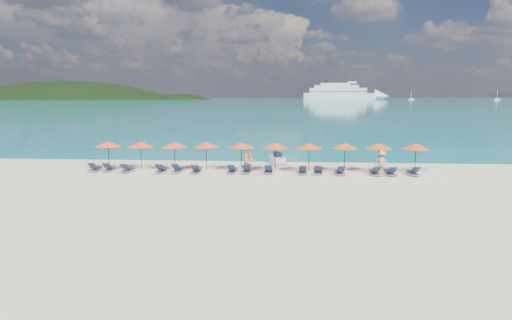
{
  "coord_description": "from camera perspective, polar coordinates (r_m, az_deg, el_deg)",
  "views": [
    {
      "loc": [
        2.3,
        -27.65,
        5.87
      ],
      "look_at": [
        0.0,
        3.0,
        1.2
      ],
      "focal_mm": 30.0,
      "sensor_mm": 36.0,
      "label": 1
    }
  ],
  "objects": [
    {
      "name": "lounger_5",
      "position": [
        32.83,
        -7.92,
        -1.32
      ],
      "size": [
        0.65,
        1.71,
        0.66
      ],
      "rotation": [
        0.0,
        0.0,
        0.02
      ],
      "color": "silver",
      "rests_on": "ground"
    },
    {
      "name": "lounger_9",
      "position": [
        32.32,
        6.23,
        -1.45
      ],
      "size": [
        0.65,
        1.71,
        0.66
      ],
      "rotation": [
        0.0,
        0.0,
        -0.02
      ],
      "color": "silver",
      "rests_on": "ground"
    },
    {
      "name": "umbrella_0",
      "position": [
        36.04,
        -19.11,
        2.03
      ],
      "size": [
        2.1,
        2.1,
        2.28
      ],
      "color": "black",
      "rests_on": "ground"
    },
    {
      "name": "umbrella_8",
      "position": [
        34.02,
        16.08,
        1.8
      ],
      "size": [
        2.1,
        2.1,
        2.28
      ],
      "color": "black",
      "rests_on": "ground"
    },
    {
      "name": "lounger_10",
      "position": [
        32.48,
        8.29,
        -1.44
      ],
      "size": [
        0.75,
        1.74,
        0.66
      ],
      "rotation": [
        0.0,
        0.0,
        -0.08
      ],
      "color": "silver",
      "rests_on": "ground"
    },
    {
      "name": "umbrella_7",
      "position": [
        33.61,
        11.77,
        1.88
      ],
      "size": [
        2.1,
        2.1,
        2.28
      ],
      "color": "black",
      "rests_on": "ground"
    },
    {
      "name": "lounger_8",
      "position": [
        32.39,
        1.68,
        -1.38
      ],
      "size": [
        0.66,
        1.71,
        0.66
      ],
      "rotation": [
        0.0,
        0.0,
        -0.02
      ],
      "color": "silver",
      "rests_on": "ground"
    },
    {
      "name": "lounger_14",
      "position": [
        33.66,
        20.17,
        -1.53
      ],
      "size": [
        0.78,
        1.75,
        0.66
      ],
      "rotation": [
        0.0,
        0.0,
        0.1
      ],
      "color": "silver",
      "rests_on": "ground"
    },
    {
      "name": "umbrella_4",
      "position": [
        33.43,
        -1.98,
        2.02
      ],
      "size": [
        2.1,
        2.1,
        2.28
      ],
      "color": "black",
      "rests_on": "ground"
    },
    {
      "name": "sea",
      "position": [
        687.68,
        4.14,
        8.13
      ],
      "size": [
        1600.0,
        1300.0,
        0.01
      ],
      "primitive_type": "cube",
      "color": "#1FA9B2",
      "rests_on": "ground"
    },
    {
      "name": "umbrella_6",
      "position": [
        33.12,
        7.1,
        1.89
      ],
      "size": [
        2.1,
        2.1,
        2.28
      ],
      "color": "black",
      "rests_on": "ground"
    },
    {
      "name": "umbrella_2",
      "position": [
        34.23,
        -10.81,
        2.02
      ],
      "size": [
        2.1,
        2.1,
        2.28
      ],
      "color": "black",
      "rests_on": "ground"
    },
    {
      "name": "beachgoer_a",
      "position": [
        33.01,
        -1.1,
        0.07
      ],
      "size": [
        0.76,
        0.56,
        1.9
      ],
      "primitive_type": "imported",
      "rotation": [
        0.0,
        0.0,
        0.16
      ],
      "color": "tan",
      "rests_on": "ground"
    },
    {
      "name": "lounger_12",
      "position": [
        32.9,
        15.54,
        -1.54
      ],
      "size": [
        0.7,
        1.73,
        0.66
      ],
      "rotation": [
        0.0,
        0.0,
        0.05
      ],
      "color": "silver",
      "rests_on": "ground"
    },
    {
      "name": "sailboat_near",
      "position": [
        605.09,
        19.99,
        7.69
      ],
      "size": [
        6.69,
        2.23,
        12.26
      ],
      "color": "silver",
      "rests_on": "ground"
    },
    {
      "name": "headland_small",
      "position": [
        608.44,
        -10.25,
        4.66
      ],
      "size": [
        162.0,
        126.0,
        85.5
      ],
      "color": "black",
      "rests_on": "ground"
    },
    {
      "name": "lounger_13",
      "position": [
        33.08,
        17.48,
        -1.57
      ],
      "size": [
        0.69,
        1.73,
        0.66
      ],
      "rotation": [
        0.0,
        0.0,
        0.04
      ],
      "color": "silver",
      "rests_on": "ground"
    },
    {
      "name": "lounger_11",
      "position": [
        32.45,
        11.11,
        -1.52
      ],
      "size": [
        0.74,
        1.74,
        0.66
      ],
      "rotation": [
        0.0,
        0.0,
        0.07
      ],
      "color": "silver",
      "rests_on": "ground"
    },
    {
      "name": "beachgoer_c",
      "position": [
        33.19,
        16.41,
        -0.33
      ],
      "size": [
        1.28,
        0.92,
        1.8
      ],
      "primitive_type": "imported",
      "rotation": [
        0.0,
        0.0,
        2.77
      ],
      "color": "tan",
      "rests_on": "ground"
    },
    {
      "name": "cruise_ship",
      "position": [
        591.26,
        11.97,
        8.68
      ],
      "size": [
        113.01,
        21.89,
        31.31
      ],
      "rotation": [
        0.0,
        0.0,
        -0.04
      ],
      "color": "silver",
      "rests_on": "ground"
    },
    {
      "name": "lounger_6",
      "position": [
        32.55,
        -3.18,
        -1.34
      ],
      "size": [
        0.68,
        1.72,
        0.66
      ],
      "rotation": [
        0.0,
        0.0,
        -0.04
      ],
      "color": "silver",
      "rests_on": "ground"
    },
    {
      "name": "headland_main",
      "position": [
        644.62,
        -23.75,
        4.01
      ],
      "size": [
        374.0,
        242.0,
        126.5
      ],
      "color": "black",
      "rests_on": "ground"
    },
    {
      "name": "umbrella_1",
      "position": [
        35.1,
        -15.15,
        2.04
      ],
      "size": [
        2.1,
        2.1,
        2.28
      ],
      "color": "black",
      "rests_on": "ground"
    },
    {
      "name": "lounger_3",
      "position": [
        33.53,
        -12.44,
        -1.24
      ],
      "size": [
        0.66,
        1.72,
        0.66
      ],
      "rotation": [
        0.0,
        0.0,
        -0.03
      ],
      "color": "silver",
      "rests_on": "ground"
    },
    {
      "name": "sailboat_far",
      "position": [
        590.03,
        29.46,
        7.09
      ],
      "size": [
        6.45,
        2.15,
        11.83
      ],
      "color": "silver",
      "rests_on": "ground"
    },
    {
      "name": "lounger_1",
      "position": [
        35.26,
        -18.95,
        -1.03
      ],
      "size": [
        0.72,
        1.73,
        0.66
      ],
      "rotation": [
        0.0,
        0.0,
        0.06
      ],
      "color": "silver",
      "rests_on": "ground"
    },
    {
      "name": "lounger_4",
      "position": [
        33.45,
        -10.36,
        -1.2
      ],
      "size": [
        0.75,
        1.74,
        0.66
      ],
      "rotation": [
        0.0,
        0.0,
        -0.08
      ],
      "color": "silver",
      "rests_on": "ground"
    },
    {
      "name": "lounger_2",
      "position": [
        34.4,
        -16.74,
        -1.16
      ],
      "size": [
        0.66,
        1.71,
        0.66
      ],
      "rotation": [
        0.0,
        0.0,
        -0.02
      ],
      "color": "silver",
      "rests_on": "ground"
    },
    {
      "name": "ground",
      "position": [
        28.36,
        -0.45,
        -3.31
      ],
      "size": [
        1400.0,
        1400.0,
        0.0
      ],
      "primitive_type": "plane",
      "color": "beige"
    },
    {
      "name": "lounger_7",
      "position": [
        32.52,
        -1.19,
        -1.34
      ],
      "size": [
        0.72,
        1.73,
        0.66
      ],
      "rotation": [
        0.0,
        0.0,
        -0.06
      ],
      "color": "silver",
      "rests_on": "ground"
    },
    {
      "name": "umbrella_9",
      "position": [
        34.72,
        20.56,
        1.72
      ],
      "size": [
        2.1,
        2.1,
        2.28
      ],
      "color": "black",
      "rests_on": "ground"
    },
    {
      "name": "lounger_0",
      "position": [
        35.66,
        -20.63,
        -1.01
      ],
      "size": [
        0.67,
        1.72,
        0.66
      ],
      "rotation": [
        0.0,
        0.0,
        0.03
      ],
      "color": "silver",
      "rests_on": "ground"
    },
    {
      "name": "umbrella_3",
      "position": [
        33.9,
        -6.68,
        2.06
      ],
      "size": [
        2.1,
        2.1,
        2.28
      ],
      "color": "black",
      "rests_on": "ground"
    },
    {
      "name": "beachgoer_b",
      "position": [
        32.68,
        -0.83,
        -0.26
      ],
      "size": [
        0.79,
        0.46,
        1.63
      ],
      "primitive_type": "imported",
      "rotation": [
        0.0,
        0.0,
        -0.0
      ],
      "color": "tan",
      "rests_on": "ground"
    },
    {
      "name": "jetski",
      "position": [
        37.08,
        2.86,
        0.13
      ],
      "size": [
        1.57,
        2.81,
        0.95
      ],
      "rotation": [
        0.0,
        0.0,
        0.23
      ],
      "color": "silver",
      "rests_on": "ground"
    },
    {
      "name": "umbrella_5",
      "position": [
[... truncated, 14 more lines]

